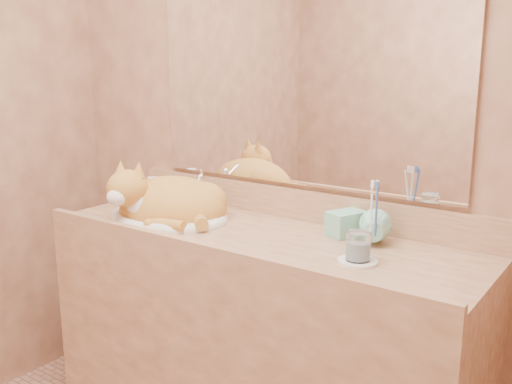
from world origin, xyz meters
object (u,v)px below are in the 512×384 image
Objects in this scene: toothbrush_cup at (373,234)px; water_glass at (358,246)px; sink_basin at (168,199)px; cat at (166,201)px; soap_dispenser at (332,211)px; vanity_counter at (257,344)px.

toothbrush_cup reaches higher than water_glass.
sink_basin is 1.11× the size of cat.
water_glass is at bearing -19.24° from cat.
cat is at bearing 178.17° from water_glass.
toothbrush_cup is at bearing 97.56° from water_glass.
soap_dispenser is 2.21× the size of water_glass.
sink_basin is at bearing -177.22° from vanity_counter.
cat is 0.83m from water_glass.
sink_basin is 0.82m from toothbrush_cup.
soap_dispenser reaches higher than vanity_counter.
vanity_counter is 0.65m from sink_basin.
water_glass is (0.19, -0.18, -0.04)m from soap_dispenser.
soap_dispenser reaches higher than water_glass.
vanity_counter is 0.64m from water_glass.
cat is (-0.41, -0.04, 0.50)m from vanity_counter.
sink_basin reaches higher than vanity_counter.
cat is 0.82m from toothbrush_cup.
water_glass reaches higher than vanity_counter.
water_glass is (0.42, -0.06, 0.48)m from vanity_counter.
soap_dispenser is 0.27m from water_glass.
sink_basin reaches higher than water_glass.
sink_basin is 2.51× the size of soap_dispenser.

